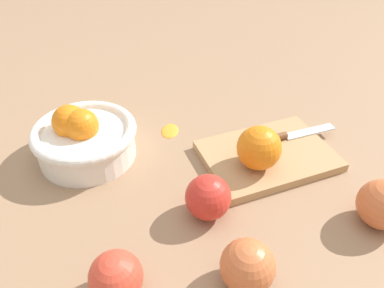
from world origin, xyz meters
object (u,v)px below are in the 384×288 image
Objects in this scene: bowl at (84,138)px; apple_front_center_2 at (248,266)px; apple_front_left at (116,277)px; apple_front_center at (208,197)px; apple_front_right at (383,204)px; cutting_board at (269,157)px; knife at (291,135)px; orange_on_board at (259,148)px.

apple_front_center_2 is at bearing -65.56° from bowl.
apple_front_left is (-0.01, -0.30, -0.01)m from bowl.
apple_front_center is (0.16, -0.22, -0.01)m from bowl.
apple_front_center_2 is 0.95× the size of apple_front_right.
cutting_board is 0.07m from knife.
apple_front_center reaches higher than knife.
cutting_board is at bearing 27.08° from apple_front_left.
cutting_board is 3.34× the size of apple_front_left.
apple_front_left is (-0.39, -0.20, 0.01)m from knife.
orange_on_board reaches higher than apple_front_center.
apple_front_left is at bearing 176.47° from apple_front_right.
bowl reaches higher than apple_front_center.
orange_on_board is 1.01× the size of apple_front_right.
bowl is 0.32m from orange_on_board.
apple_front_center and apple_front_center_2 have the same top height.
cutting_board is 0.06m from orange_on_board.
apple_front_left is at bearing -152.45° from apple_front_center.
apple_front_center_2 is (-0.22, -0.24, 0.02)m from knife.
apple_front_center reaches higher than apple_front_left.
cutting_board is (0.32, -0.14, -0.03)m from bowl.
bowl is 1.24× the size of knife.
bowl is 0.40m from knife.
apple_front_center reaches higher than cutting_board.
apple_front_center is at bearing -153.76° from orange_on_board.
orange_on_board is 1.07× the size of apple_front_center.
apple_front_center is at bearing 155.49° from apple_front_right.
orange_on_board is 0.32m from apple_front_left.
apple_front_center_2 is (0.00, -0.13, 0.00)m from apple_front_center.
apple_front_center_2 is (-0.16, -0.21, 0.03)m from cutting_board.
apple_front_left reaches higher than cutting_board.
bowl reaches higher than cutting_board.
apple_front_center_2 reaches higher than cutting_board.
cutting_board is at bearing -23.69° from bowl.
apple_front_right reaches higher than apple_front_left.
apple_front_right reaches higher than apple_front_center.
apple_front_center_2 reaches higher than knife.
orange_on_board is at bearing -29.56° from bowl.
orange_on_board is 0.23m from apple_front_center_2.
apple_front_left is 0.91× the size of apple_front_right.
orange_on_board reaches higher than apple_front_right.
bowl is 2.62× the size of apple_front_center.
orange_on_board is at bearing 27.00° from apple_front_left.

